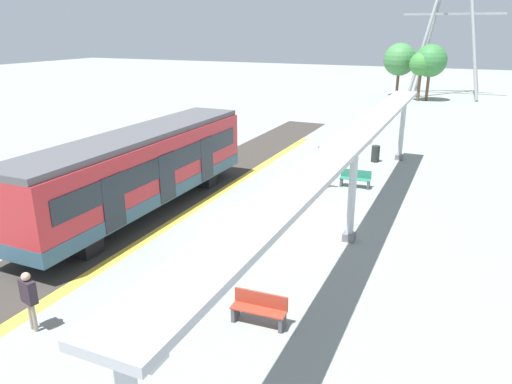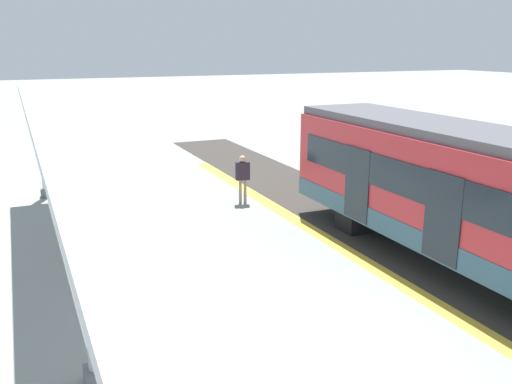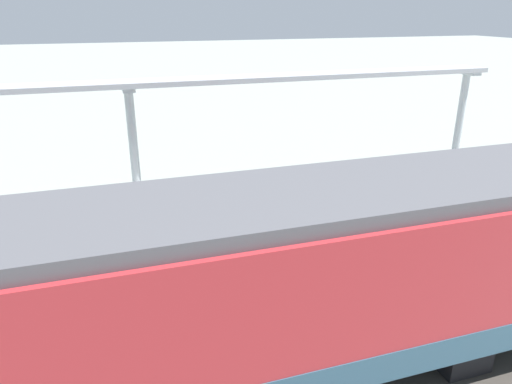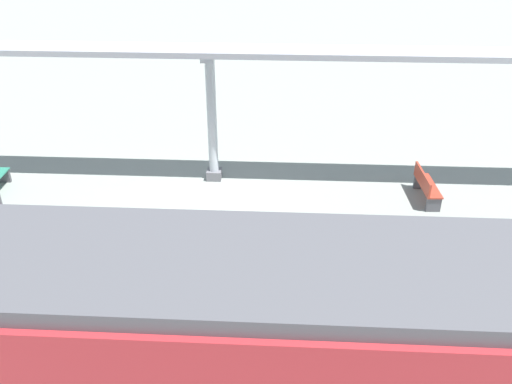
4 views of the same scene
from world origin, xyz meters
TOP-DOWN VIEW (x-y plane):
  - ground_plane at (0.00, 0.00)m, footprint 176.00×176.00m
  - tactile_edge_strip at (-3.60, 0.00)m, footprint 0.50×31.82m
  - train_near_carriage at (-5.44, -0.69)m, footprint 2.65×13.23m
  - canopy_pillar_second at (3.40, -0.07)m, footprint 1.10×0.44m
  - canopy_beam at (3.40, 0.03)m, footprint 1.20×26.05m
  - bench_mid_platform at (2.45, -6.26)m, footprint 1.52×0.51m

SIDE VIEW (x-z plane):
  - ground_plane at x=0.00m, z-range 0.00..0.00m
  - tactile_edge_strip at x=-3.60m, z-range 0.00..0.01m
  - bench_mid_platform at x=2.45m, z-range 0.01..0.87m
  - train_near_carriage at x=-5.44m, z-range 0.09..3.57m
  - canopy_pillar_second at x=3.40m, z-range 0.03..3.90m
  - canopy_beam at x=3.40m, z-range 3.88..4.04m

